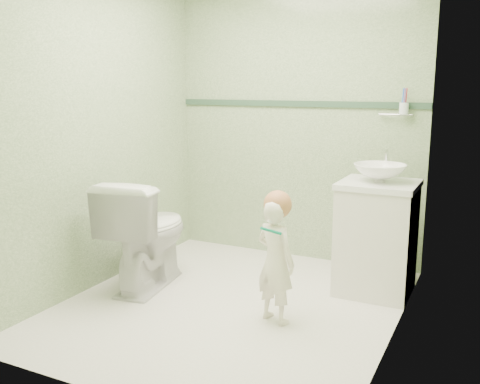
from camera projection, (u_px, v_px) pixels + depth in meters
The scene contains 12 objects.
ground at pixel (231, 305), 3.74m from camera, with size 2.50×2.50×0.00m, color silver.
room_shell at pixel (230, 133), 3.51m from camera, with size 2.50×2.54×2.40m.
trim_stripe at pixel (296, 104), 4.56m from camera, with size 2.20×0.02×0.05m, color #2F4C38.
vanity at pixel (376, 240), 3.92m from camera, with size 0.52×0.50×0.80m, color silver.
counter at pixel (379, 184), 3.84m from camera, with size 0.54×0.52×0.04m, color white.
basin at pixel (380, 173), 3.82m from camera, with size 0.37×0.37×0.13m, color white.
faucet at pixel (386, 159), 3.97m from camera, with size 0.03×0.13×0.18m.
cup_holder at pixel (403, 108), 4.13m from camera, with size 0.26×0.07×0.21m.
toilet at pixel (147, 232), 4.04m from camera, with size 0.47×0.82×0.84m, color white.
toddler at pixel (275, 262), 3.42m from camera, with size 0.29×0.19×0.81m, color white.
hair_cap at pixel (278, 204), 3.37m from camera, with size 0.18×0.18×0.18m, color #B77346.
teal_toothbrush at pixel (271, 230), 3.24m from camera, with size 0.11×0.14×0.08m.
Camera 1 is at (1.61, -3.12, 1.52)m, focal length 40.18 mm.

